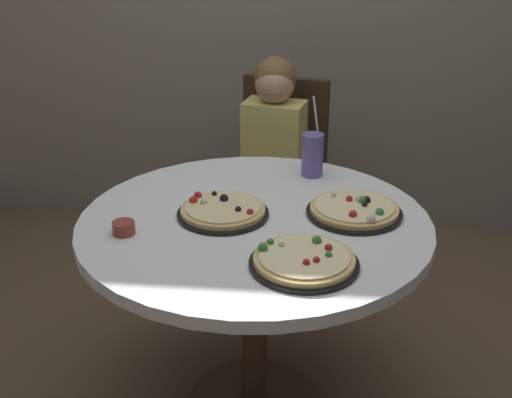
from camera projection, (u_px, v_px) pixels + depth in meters
name	position (u px, v px, depth m)	size (l,w,h in m)	color
dining_table	(255.00, 248.00, 2.22)	(1.14, 1.14, 0.75)	white
chair_wooden	(279.00, 171.00, 3.15)	(0.48, 0.48, 0.95)	#382619
diner_child	(269.00, 195.00, 3.01)	(0.32, 0.43, 1.08)	#3F4766
pizza_veggie	(223.00, 211.00, 2.20)	(0.30, 0.30, 0.05)	black
pizza_cheese	(355.00, 210.00, 2.20)	(0.31, 0.31, 0.05)	black
pizza_pepperoni	(304.00, 260.00, 1.90)	(0.31, 0.31, 0.05)	black
soda_cup	(313.00, 155.00, 2.48)	(0.08, 0.08, 0.31)	#6659A5
sauce_bowl	(124.00, 228.00, 2.08)	(0.07, 0.07, 0.04)	brown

